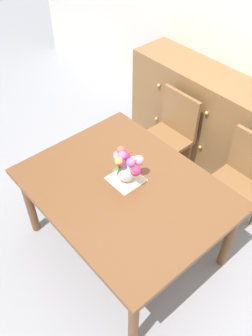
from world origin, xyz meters
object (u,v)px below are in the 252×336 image
dresser (194,113)px  flower_vase (127,166)px  chair_right (241,178)px  dining_table (125,194)px  chair_left (170,132)px

dresser → flower_vase: (0.42, -1.27, 0.37)m
chair_right → dresser: bearing=-25.6°
chair_right → flower_vase: flower_vase is taller
dining_table → flower_vase: 0.23m
chair_left → dining_table: bearing=113.8°
chair_left → chair_right: (0.80, 0.00, 0.00)m
dining_table → chair_right: bearing=66.2°
chair_right → flower_vase: size_ratio=3.40×
chair_left → flower_vase: 0.99m
chair_left → dresser: bearing=-81.1°
dining_table → chair_left: bearing=113.8°
dining_table → chair_right: 1.01m
chair_left → dresser: size_ratio=0.64×
flower_vase → dresser: bearing=108.2°
dresser → flower_vase: 1.39m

